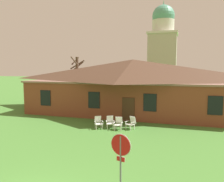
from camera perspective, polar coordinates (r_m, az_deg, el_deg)
name	(u,v)px	position (r m, az deg, el deg)	size (l,w,h in m)	color
brick_building	(133,85)	(24.38, 5.27, 1.57)	(21.05, 10.40, 5.57)	brown
dome_tower	(163,52)	(41.51, 12.74, 9.61)	(5.18, 5.18, 16.56)	#BCB29E
stop_sign	(121,153)	(8.28, 2.23, -15.48)	(0.78, 0.24, 2.34)	slate
lawn_chair_by_porch	(98,122)	(17.48, -3.50, -7.90)	(0.84, 0.87, 0.96)	white
lawn_chair_near_door	(110,122)	(17.53, -0.50, -7.85)	(0.78, 0.83, 0.96)	silver
lawn_chair_left_end	(118,123)	(17.14, 1.66, -8.18)	(0.67, 0.71, 0.96)	silver
lawn_chair_middle	(131,123)	(17.37, 4.92, -8.01)	(0.82, 0.86, 0.96)	silver
bare_tree_beside_building	(77,78)	(28.78, -8.89, 3.36)	(1.79, 1.99, 6.11)	brown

